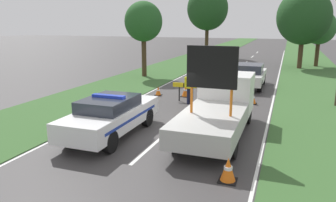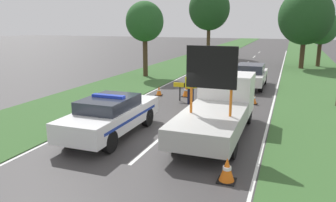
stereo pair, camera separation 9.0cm
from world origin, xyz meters
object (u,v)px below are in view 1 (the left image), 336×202
Objects in this scene: pedestrian_civilian at (202,87)px; traffic_cone_lane_edge at (253,98)px; police_officer at (190,85)px; roadside_tree_mid_right at (208,9)px; road_barrier at (205,88)px; traffic_cone_near_police at (228,170)px; roadside_tree_near_right at (143,22)px; traffic_cone_centre_front at (186,91)px; traffic_cone_near_truck at (158,91)px; roadside_tree_mid_left at (320,28)px; queued_car_van_white at (249,75)px; queued_car_sedan_silver at (214,61)px; work_truck at (219,106)px; roadside_tree_near_left at (304,17)px; traffic_cone_behind_barrier at (201,105)px; police_car at (111,115)px.

traffic_cone_lane_edge is (2.38, 1.28, -0.66)m from pedestrian_civilian.
police_officer is 0.21× the size of roadside_tree_mid_right.
traffic_cone_near_police is at bearing -79.30° from road_barrier.
roadside_tree_near_right is 0.69× the size of roadside_tree_mid_right.
traffic_cone_centre_front is at bearing -39.62° from police_officer.
pedestrian_civilian is 2.40× the size of traffic_cone_centre_front.
roadside_tree_near_right is at bearing -93.42° from roadside_tree_mid_right.
traffic_cone_lane_edge is at bearing -70.75° from roadside_tree_mid_right.
traffic_cone_near_truck is at bearing -5.11° from police_officer.
roadside_tree_mid_left is 13.43m from roadside_tree_mid_right.
queued_car_van_white reaches higher than traffic_cone_near_truck.
queued_car_sedan_silver is at bearing 111.90° from traffic_cone_lane_edge.
queued_car_sedan_silver is at bearing -60.40° from queued_car_van_white.
work_truck is 16.80m from queued_car_sedan_silver.
traffic_cone_centre_front is (-1.41, 1.11, -0.49)m from road_barrier.
pedestrian_civilian is at bearing -26.50° from traffic_cone_near_truck.
traffic_cone_near_truck is at bearing -171.41° from traffic_cone_centre_front.
pedestrian_civilian reaches higher than road_barrier.
traffic_cone_centre_front is at bearing -65.09° from work_truck.
traffic_cone_near_police reaches higher than traffic_cone_near_truck.
road_barrier is at bearing -73.61° from work_truck.
road_barrier is 0.50× the size of roadside_tree_near_left.
police_officer reaches higher than traffic_cone_near_police.
road_barrier is at bearing -76.61° from roadside_tree_mid_right.
roadside_tree_near_right is at bearing 131.69° from traffic_cone_centre_front.
queued_car_sedan_silver is at bearing 93.15° from road_barrier.
roadside_tree_mid_left is at bearing 81.71° from traffic_cone_near_police.
traffic_cone_behind_barrier is 20.93m from roadside_tree_mid_left.
police_car reaches higher than traffic_cone_lane_edge.
queued_car_sedan_silver is at bearing -57.07° from police_officer.
traffic_cone_near_truck is 19.95m from roadside_tree_mid_left.
police_officer is at bearing -31.16° from traffic_cone_near_truck.
traffic_cone_centre_front is 3.16m from traffic_cone_behind_barrier.
roadside_tree_near_left is at bearing 66.79° from traffic_cone_centre_front.
queued_car_sedan_silver is at bearing -80.87° from work_truck.
pedestrian_civilian is at bearing -76.95° from roadside_tree_mid_right.
pedestrian_civilian is 2.31m from traffic_cone_centre_front.
roadside_tree_mid_right reaches higher than work_truck.
traffic_cone_near_police reaches higher than traffic_cone_lane_edge.
police_car is 5.93m from pedestrian_civilian.
pedestrian_civilian is at bearing 109.15° from traffic_cone_near_police.
traffic_cone_near_police is (3.34, -7.81, -0.69)m from police_officer.
work_truck is at bearing -61.17° from traffic_cone_centre_front.
police_officer is at bearing -166.04° from pedestrian_civilian.
police_car is 6.51m from road_barrier.
road_barrier is 3.17m from traffic_cone_near_truck.
road_barrier is at bearing -46.46° from roadside_tree_near_right.
road_barrier is 5.89× the size of traffic_cone_behind_barrier.
road_barrier is 12.17m from queued_car_sedan_silver.
road_barrier is 5.96× the size of traffic_cone_lane_edge.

